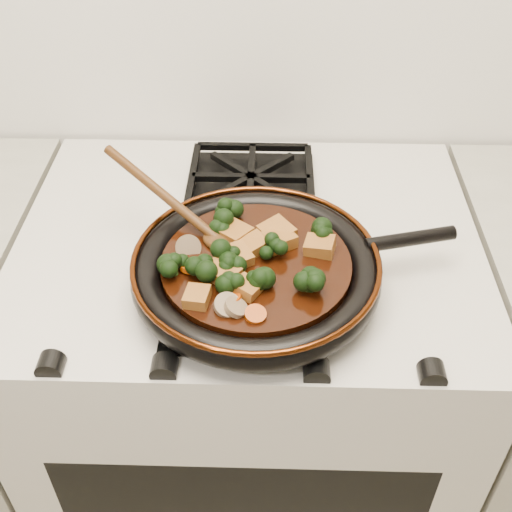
{
  "coord_description": "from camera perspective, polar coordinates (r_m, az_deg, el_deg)",
  "views": [
    {
      "loc": [
        0.04,
        0.88,
        1.57
      ],
      "look_at": [
        0.02,
        1.56,
        0.97
      ],
      "focal_mm": 45.0,
      "sensor_mm": 36.0,
      "label": 1
    }
  ],
  "objects": [
    {
      "name": "carrot_coin_3",
      "position": [
        0.91,
        -5.93,
        -0.99
      ],
      "size": [
        0.03,
        0.03,
        0.02
      ],
      "primitive_type": "cylinder",
      "rotation": [
        -0.17,
        0.18,
        0.0
      ],
      "color": "#A73804",
      "rests_on": "braising_sauce"
    },
    {
      "name": "mushroom_slice_2",
      "position": [
        0.94,
        -6.04,
        0.76
      ],
      "size": [
        0.04,
        0.04,
        0.04
      ],
      "primitive_type": "cylinder",
      "rotation": [
        0.94,
        0.0,
        0.19
      ],
      "color": "brown",
      "rests_on": "braising_sauce"
    },
    {
      "name": "broccoli_floret_2",
      "position": [
        0.9,
        -7.35,
        -1.14
      ],
      "size": [
        0.09,
        0.08,
        0.06
      ],
      "primitive_type": null,
      "rotation": [
        -0.0,
        -0.11,
        0.56
      ],
      "color": "black",
      "rests_on": "braising_sauce"
    },
    {
      "name": "carrot_coin_0",
      "position": [
        0.84,
        -0.05,
        -5.21
      ],
      "size": [
        0.03,
        0.03,
        0.02
      ],
      "primitive_type": "cylinder",
      "rotation": [
        0.22,
        0.1,
        0.0
      ],
      "color": "#A73804",
      "rests_on": "braising_sauce"
    },
    {
      "name": "braising_sauce",
      "position": [
        0.93,
        0.0,
        -0.98
      ],
      "size": [
        0.27,
        0.27,
        0.02
      ],
      "primitive_type": "cylinder",
      "color": "black",
      "rests_on": "skillet"
    },
    {
      "name": "broccoli_floret_6",
      "position": [
        0.99,
        -2.47,
        4.03
      ],
      "size": [
        0.08,
        0.08,
        0.08
      ],
      "primitive_type": null,
      "rotation": [
        0.19,
        0.23,
        3.0
      ],
      "color": "black",
      "rests_on": "braising_sauce"
    },
    {
      "name": "mushroom_slice_0",
      "position": [
        0.84,
        -1.8,
        -4.58
      ],
      "size": [
        0.03,
        0.03,
        0.02
      ],
      "primitive_type": "cylinder",
      "rotation": [
        0.46,
        0.0,
        1.55
      ],
      "color": "brown",
      "rests_on": "braising_sauce"
    },
    {
      "name": "skillet",
      "position": [
        0.93,
        0.12,
        -1.19
      ],
      "size": [
        0.48,
        0.36,
        0.05
      ],
      "rotation": [
        0.0,
        0.0,
        0.25
      ],
      "color": "black",
      "rests_on": "burner_grate_front"
    },
    {
      "name": "tofu_cube_9",
      "position": [
        0.9,
        -3.04,
        -1.22
      ],
      "size": [
        0.05,
        0.05,
        0.02
      ],
      "primitive_type": "cube",
      "rotation": [
        0.03,
        -0.07,
        2.34
      ],
      "color": "brown",
      "rests_on": "braising_sauce"
    },
    {
      "name": "burner_grate_front",
      "position": [
        0.94,
        -1.03,
        -3.1
      ],
      "size": [
        0.23,
        0.23,
        0.03
      ],
      "primitive_type": null,
      "color": "black",
      "rests_on": "stove"
    },
    {
      "name": "tofu_cube_5",
      "position": [
        0.94,
        2.09,
        1.38
      ],
      "size": [
        0.06,
        0.06,
        0.03
      ],
      "primitive_type": "cube",
      "rotation": [
        -0.03,
        0.02,
        0.53
      ],
      "color": "brown",
      "rests_on": "braising_sauce"
    },
    {
      "name": "broccoli_floret_9",
      "position": [
        0.89,
        -4.61,
        -1.28
      ],
      "size": [
        0.07,
        0.07,
        0.06
      ],
      "primitive_type": null,
      "rotation": [
        0.16,
        -0.01,
        1.49
      ],
      "color": "black",
      "rests_on": "braising_sauce"
    },
    {
      "name": "broccoli_floret_5",
      "position": [
        0.95,
        5.29,
        1.73
      ],
      "size": [
        0.09,
        0.08,
        0.07
      ],
      "primitive_type": null,
      "rotation": [
        -0.02,
        0.21,
        2.62
      ],
      "color": "black",
      "rests_on": "braising_sauce"
    },
    {
      "name": "carrot_coin_2",
      "position": [
        0.95,
        -2.46,
        1.51
      ],
      "size": [
        0.03,
        0.03,
        0.01
      ],
      "primitive_type": "cylinder",
      "rotation": [
        -0.09,
        0.16,
        0.0
      ],
      "color": "#A73804",
      "rests_on": "braising_sauce"
    },
    {
      "name": "stove",
      "position": [
        1.38,
        -0.55,
        -12.85
      ],
      "size": [
        0.76,
        0.6,
        0.9
      ],
      "primitive_type": "cube",
      "color": "beige",
      "rests_on": "ground"
    },
    {
      "name": "tofu_cube_4",
      "position": [
        0.93,
        -0.17,
        0.94
      ],
      "size": [
        0.05,
        0.05,
        0.02
      ],
      "primitive_type": "cube",
      "rotation": [
        -0.01,
        -0.08,
        0.69
      ],
      "color": "brown",
      "rests_on": "braising_sauce"
    },
    {
      "name": "broccoli_floret_3",
      "position": [
        0.9,
        -2.41,
        -0.54
      ],
      "size": [
        0.09,
        0.09,
        0.07
      ],
      "primitive_type": null,
      "rotation": [
        0.22,
        -0.13,
        2.29
      ],
      "color": "black",
      "rests_on": "braising_sauce"
    },
    {
      "name": "broccoli_floret_1",
      "position": [
        0.97,
        -2.74,
        2.67
      ],
      "size": [
        0.06,
        0.06,
        0.06
      ],
      "primitive_type": null,
      "rotation": [
        0.04,
        0.09,
        1.55
      ],
      "color": "black",
      "rests_on": "braising_sauce"
    },
    {
      "name": "tofu_cube_3",
      "position": [
        0.91,
        -1.72,
        -0.11
      ],
      "size": [
        0.05,
        0.06,
        0.03
      ],
      "primitive_type": "cube",
      "rotation": [
        -0.01,
        -0.1,
        2.1
      ],
      "color": "brown",
      "rests_on": "braising_sauce"
    },
    {
      "name": "broccoli_floret_8",
      "position": [
        0.92,
        1.42,
        0.76
      ],
      "size": [
        0.06,
        0.07,
        0.06
      ],
      "primitive_type": null,
      "rotation": [
        0.2,
        -0.01,
        0.1
      ],
      "color": "black",
      "rests_on": "braising_sauce"
    },
    {
      "name": "tofu_cube_6",
      "position": [
        0.95,
        1.87,
        2.04
      ],
      "size": [
        0.06,
        0.06,
        0.03
      ],
      "primitive_type": "cube",
      "rotation": [
        0.04,
        -0.1,
        0.65
      ],
      "color": "brown",
      "rests_on": "braising_sauce"
    },
    {
      "name": "broccoli_floret_4",
      "position": [
        0.88,
        0.15,
        -1.99
      ],
      "size": [
        0.08,
        0.08,
        0.07
      ],
      "primitive_type": null,
      "rotation": [
        0.18,
        -0.13,
        1.82
      ],
      "color": "black",
      "rests_on": "braising_sauce"
    },
    {
      "name": "mushroom_slice_1",
      "position": [
        0.85,
        -2.56,
        -4.4
      ],
      "size": [
        0.05,
        0.05,
        0.02
      ],
      "primitive_type": "cylinder",
      "rotation": [
        0.41,
        0.0,
        0.69
      ],
      "color": "brown",
      "rests_on": "braising_sauce"
    },
    {
      "name": "tofu_cube_7",
      "position": [
        0.87,
        -0.8,
        -2.89
      ],
      "size": [
        0.05,
        0.05,
        0.03
      ],
      "primitive_type": "cube",
      "rotation": [
        0.1,
        -0.08,
        2.58
      ],
      "color": "brown",
      "rests_on": "braising_sauce"
    },
    {
      "name": "tofu_cube_8",
      "position": [
        0.94,
        5.68,
        0.82
      ],
      "size": [
        0.05,
        0.04,
        0.03
      ],
      "primitive_type": "cube",
      "rotation": [
        -0.01,
        0.1,
        2.9
      ],
      "color": "brown",
      "rests_on": "braising_sauce"
    },
    {
      "name": "tofu_cube_2",
      "position": [
        0.89,
        -2.87,
        -1.67
      ],
      "size": [
        0.05,
        0.05,
        0.02
      ],
      "primitive_type": "cube",
      "rotation": [
        0.02,
        -0.05,
        2.54
      ],
      "color": "brown",
      "rests_on": "braising_sauce"
    },
    {
      "name": "wooden_spoon",
      "position": [
        0.97,
        -6.22,
        3.77
      ],
      "size": [
        0.14,
        0.11,
        0.24
      ],
      "rotation": [
        0.0,
        0.0,
        2.51
      ],
      "color": "#43250E",
      "rests_on": "braising_sauce"
    },
    {
      "name": "carrot_coin_1",
      "position": [
        0.86,
        -2.2,
        -3.84
      ],
      "size": [
        0.03,
        0.03,
        0.02
      ],
      "primitive_type": "cylinder",
      "rotation": [
        -0.14,
        -0.24,
        0.0
      ],
      "color": "#A73804",
      "rests_on": "braising_sauce"
    },
    {
      "name": "tofu_cube_0",
      "position": [
        0.95,
        -1.84,
        1.93
      ],
      "size": [
        0.06,
        0.06,
        0.03
      ],
      "primitive_type": "cube",
      "rotation": [
        -0.08,
        -0.02,
        0.84
      ],
      "color": "brown",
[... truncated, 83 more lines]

